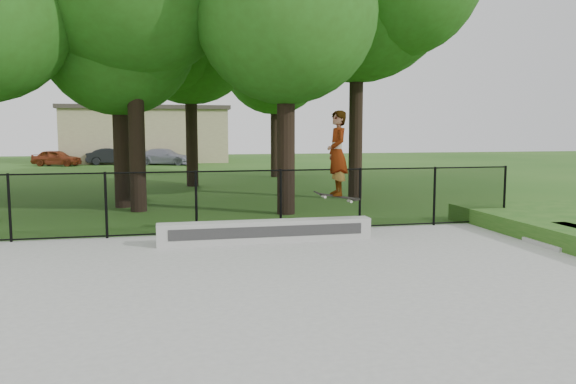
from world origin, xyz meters
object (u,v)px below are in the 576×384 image
car_a (57,158)px  car_b (112,156)px  grind_ledge (266,231)px  skater_airborne (337,154)px  car_c (165,157)px

car_a → car_b: size_ratio=1.01×
grind_ledge → car_a: bearing=107.8°
car_b → skater_airborne: bearing=-170.7°
grind_ledge → car_b: (-5.79, 30.10, 0.29)m
car_a → grind_ledge: bearing=-143.3°
car_a → skater_airborne: skater_airborne is taller
car_b → car_c: 3.89m
car_c → skater_airborne: size_ratio=1.81×
car_c → skater_airborne: skater_airborne is taller
car_c → skater_airborne: bearing=-149.7°
car_b → car_c: bearing=-110.7°
grind_ledge → skater_airborne: bearing=-2.2°
grind_ledge → car_c: bearing=94.1°
car_a → car_c: bearing=-73.6°
grind_ledge → car_c: 29.08m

